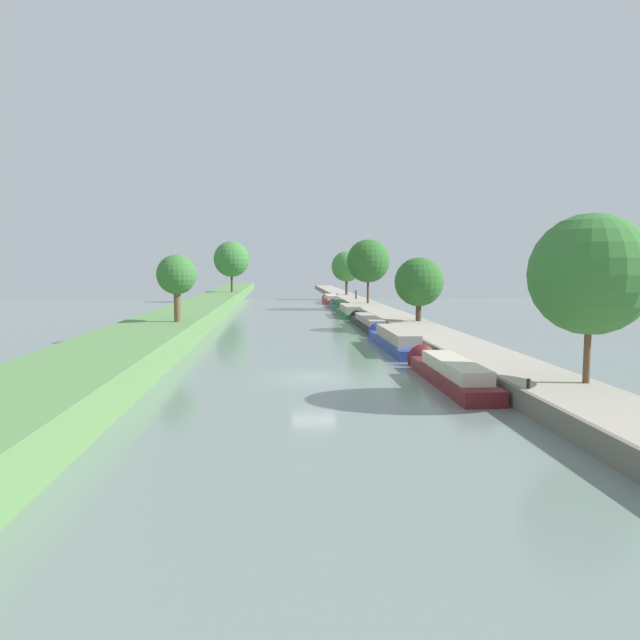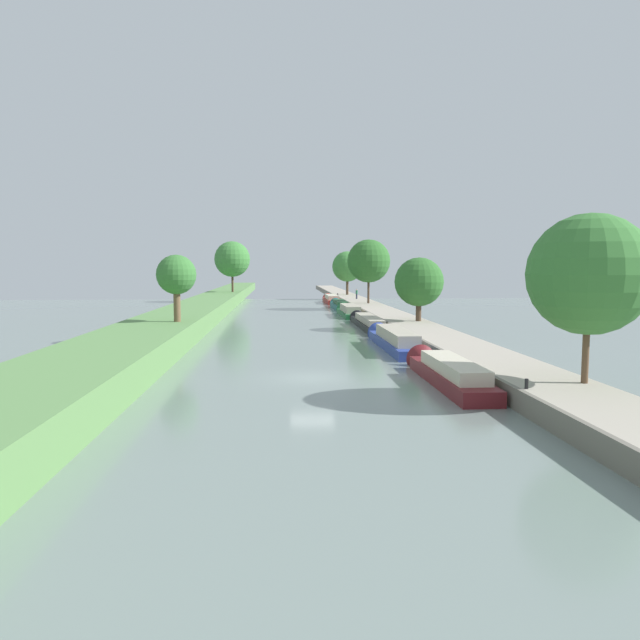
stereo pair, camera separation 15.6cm
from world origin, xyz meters
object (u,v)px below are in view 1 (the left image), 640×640
(narrowboat_green, at_px, (348,311))
(narrowboat_teal, at_px, (339,305))
(person_walking, at_px, (356,294))
(mooring_bollard_far, at_px, (337,294))
(narrowboat_black, at_px, (367,322))
(narrowboat_blue, at_px, (394,339))
(mooring_bollard_near, at_px, (528,384))
(narrowboat_red, at_px, (330,299))
(narrowboat_maroon, at_px, (448,372))

(narrowboat_green, xyz_separation_m, narrowboat_teal, (0.08, 12.58, -0.03))
(person_walking, distance_m, mooring_bollard_far, 11.87)
(narrowboat_black, xyz_separation_m, mooring_bollard_far, (1.71, 47.27, 0.65))
(narrowboat_blue, relative_size, mooring_bollard_far, 30.72)
(narrowboat_teal, relative_size, mooring_bollard_near, 27.15)
(narrowboat_red, bearing_deg, person_walking, -56.23)
(narrowboat_teal, bearing_deg, narrowboat_green, -90.38)
(narrowboat_black, distance_m, narrowboat_teal, 27.05)
(narrowboat_black, distance_m, mooring_bollard_near, 34.89)
(narrowboat_maroon, xyz_separation_m, mooring_bollard_far, (1.76, 75.92, 0.59))
(narrowboat_green, xyz_separation_m, person_walking, (3.90, 21.11, 1.25))
(mooring_bollard_far, bearing_deg, narrowboat_red, -107.05)
(narrowboat_maroon, distance_m, mooring_bollard_far, 75.94)
(narrowboat_green, bearing_deg, narrowboat_maroon, -89.79)
(narrowboat_blue, height_order, narrowboat_red, narrowboat_blue)
(narrowboat_blue, bearing_deg, person_walking, 85.53)
(narrowboat_teal, height_order, mooring_bollard_near, mooring_bollard_near)
(narrowboat_red, height_order, person_walking, person_walking)
(person_walking, bearing_deg, narrowboat_teal, -114.08)
(mooring_bollard_near, bearing_deg, mooring_bollard_far, 90.00)
(narrowboat_black, height_order, person_walking, person_walking)
(narrowboat_black, height_order, narrowboat_red, narrowboat_red)
(narrowboat_teal, bearing_deg, narrowboat_maroon, -89.93)
(narrowboat_maroon, bearing_deg, narrowboat_green, 90.21)
(person_walking, bearing_deg, mooring_bollard_far, 99.60)
(narrowboat_black, bearing_deg, mooring_bollard_near, -87.18)
(narrowboat_maroon, distance_m, narrowboat_red, 69.93)
(narrowboat_maroon, height_order, narrowboat_red, narrowboat_maroon)
(narrowboat_teal, bearing_deg, person_walking, 65.92)
(mooring_bollard_far, bearing_deg, narrowboat_maroon, -91.33)
(narrowboat_black, bearing_deg, narrowboat_maroon, -90.10)
(mooring_bollard_near, xyz_separation_m, mooring_bollard_far, (0.00, 82.11, 0.00))
(narrowboat_blue, xyz_separation_m, person_walking, (3.95, 50.59, 1.19))
(narrowboat_maroon, relative_size, narrowboat_blue, 0.84)
(narrowboat_blue, relative_size, narrowboat_teal, 1.13)
(narrowboat_green, height_order, mooring_bollard_near, narrowboat_green)
(narrowboat_green, distance_m, mooring_bollard_near, 49.36)
(narrowboat_red, bearing_deg, narrowboat_green, -90.18)
(narrowboat_blue, distance_m, narrowboat_black, 15.01)
(narrowboat_green, bearing_deg, narrowboat_teal, 89.62)
(narrowboat_maroon, distance_m, narrowboat_blue, 13.65)
(narrowboat_teal, xyz_separation_m, mooring_bollard_far, (1.84, 20.21, 0.64))
(narrowboat_maroon, height_order, mooring_bollard_near, narrowboat_maroon)
(person_walking, xyz_separation_m, mooring_bollard_far, (-1.98, 11.68, -0.65))
(narrowboat_blue, height_order, narrowboat_green, narrowboat_blue)
(narrowboat_teal, bearing_deg, narrowboat_black, -89.74)
(narrowboat_green, relative_size, narrowboat_red, 0.93)
(narrowboat_blue, relative_size, narrowboat_green, 1.14)
(narrowboat_blue, bearing_deg, narrowboat_black, 89.00)
(narrowboat_black, height_order, mooring_bollard_far, mooring_bollard_far)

